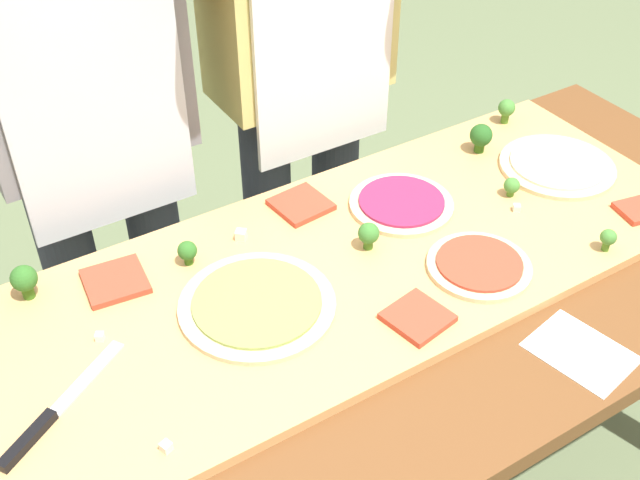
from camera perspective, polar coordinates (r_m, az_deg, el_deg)
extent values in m
cube|color=brown|center=(2.34, 16.18, 0.81)|extent=(0.07, 0.07, 0.75)
cube|color=brown|center=(1.45, 4.79, -4.55)|extent=(1.79, 0.78, 0.04)
cube|color=tan|center=(1.47, 1.72, -1.94)|extent=(1.46, 0.55, 0.02)
cube|color=#B7BABF|center=(1.31, -16.53, -9.53)|extent=(0.15, 0.11, 0.00)
cube|color=black|center=(1.25, -20.50, -13.37)|extent=(0.10, 0.07, 0.02)
cylinder|color=beige|center=(1.79, 16.85, 5.15)|extent=(0.25, 0.25, 0.01)
cylinder|color=beige|center=(1.78, 16.89, 5.37)|extent=(0.20, 0.20, 0.01)
cylinder|color=beige|center=(1.61, 5.93, 2.61)|extent=(0.21, 0.21, 0.01)
cylinder|color=#9E234C|center=(1.60, 5.95, 2.84)|extent=(0.17, 0.17, 0.01)
cylinder|color=beige|center=(1.38, -4.59, -4.73)|extent=(0.28, 0.28, 0.01)
cylinder|color=#899E4C|center=(1.37, -4.61, -4.49)|extent=(0.23, 0.23, 0.01)
cylinder|color=beige|center=(1.48, 11.48, -1.88)|extent=(0.19, 0.19, 0.01)
cylinder|color=#BC3D28|center=(1.47, 11.52, -1.64)|extent=(0.16, 0.16, 0.01)
cube|color=#BC3D28|center=(1.60, -1.40, 2.59)|extent=(0.11, 0.11, 0.01)
cube|color=#BC3D28|center=(1.46, -14.66, -2.91)|extent=(0.12, 0.12, 0.01)
cube|color=#BC3D28|center=(1.36, 7.10, -5.60)|extent=(0.11, 0.11, 0.01)
cube|color=#BC3D28|center=(1.70, 22.04, 2.00)|extent=(0.09, 0.09, 0.01)
cylinder|color=#366618|center=(1.48, -9.54, -1.41)|extent=(0.02, 0.02, 0.02)
sphere|color=#2D6623|center=(1.46, -9.62, -0.76)|extent=(0.04, 0.04, 0.04)
cylinder|color=#487A23|center=(1.67, 13.67, 3.36)|extent=(0.01, 0.01, 0.01)
sphere|color=#427F33|center=(1.66, 13.76, 3.88)|extent=(0.03, 0.03, 0.03)
cylinder|color=#487A23|center=(1.58, 20.06, -0.39)|extent=(0.01, 0.01, 0.02)
sphere|color=#427F33|center=(1.57, 20.23, 0.20)|extent=(0.03, 0.03, 0.03)
cylinder|color=#487A23|center=(1.92, 13.29, 8.64)|extent=(0.02, 0.02, 0.03)
sphere|color=#427F33|center=(1.91, 13.41, 9.33)|extent=(0.04, 0.04, 0.04)
cylinder|color=#2C5915|center=(1.80, 11.51, 6.67)|extent=(0.02, 0.02, 0.02)
sphere|color=#23561E|center=(1.79, 11.63, 7.47)|extent=(0.05, 0.05, 0.05)
cylinder|color=#3F7220|center=(1.49, 3.52, -0.25)|extent=(0.02, 0.02, 0.02)
sphere|color=#38752D|center=(1.48, 3.56, 0.50)|extent=(0.04, 0.04, 0.04)
cylinder|color=#366618|center=(1.48, -20.46, -3.49)|extent=(0.02, 0.02, 0.03)
sphere|color=#2D6623|center=(1.46, -20.72, -2.62)|extent=(0.05, 0.05, 0.05)
cube|color=silver|center=(1.63, 14.09, 2.29)|extent=(0.02, 0.02, 0.01)
cube|color=silver|center=(1.19, -11.12, -14.53)|extent=(0.02, 0.02, 0.01)
cube|color=white|center=(1.36, -15.71, -6.78)|extent=(0.02, 0.02, 0.01)
cube|color=silver|center=(1.52, -5.77, 0.38)|extent=(0.03, 0.03, 0.02)
cube|color=white|center=(1.40, 18.42, -7.73)|extent=(0.15, 0.18, 0.00)
cylinder|color=#333847|center=(1.94, -16.62, -5.79)|extent=(0.12, 0.12, 0.90)
cylinder|color=#333847|center=(1.97, -11.20, -3.75)|extent=(0.12, 0.12, 0.90)
cube|color=gray|center=(1.56, -18.04, 14.87)|extent=(0.40, 0.20, 0.55)
cube|color=silver|center=(1.50, -16.16, 10.72)|extent=(0.34, 0.01, 0.60)
cylinder|color=#333847|center=(2.06, -3.64, -0.84)|extent=(0.12, 0.12, 0.90)
cylinder|color=#333847|center=(2.14, 1.04, 0.98)|extent=(0.12, 0.12, 0.90)
cube|color=white|center=(1.68, 0.39, 15.34)|extent=(0.34, 0.01, 0.60)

